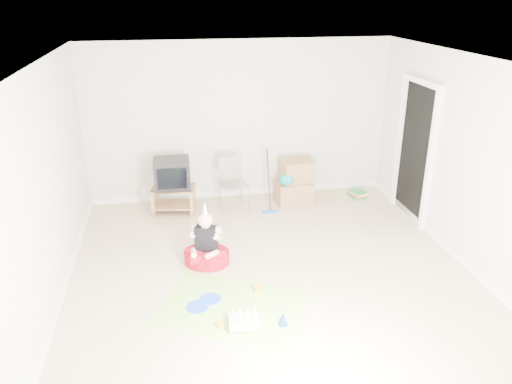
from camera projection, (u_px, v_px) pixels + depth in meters
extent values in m
plane|color=#C8AF90|center=(269.00, 268.00, 6.39)|extent=(5.00, 5.00, 0.00)
cube|color=black|center=(415.00, 153.00, 7.49)|extent=(0.02, 0.90, 2.05)
cube|color=#906441|center=(173.00, 188.00, 7.85)|extent=(0.73, 0.53, 0.03)
cube|color=#906441|center=(174.00, 205.00, 7.95)|extent=(0.73, 0.53, 0.03)
cube|color=#906441|center=(153.00, 204.00, 7.75)|extent=(0.06, 0.06, 0.42)
cube|color=#906441|center=(192.00, 204.00, 7.75)|extent=(0.06, 0.06, 0.42)
cube|color=#906441|center=(157.00, 195.00, 8.08)|extent=(0.06, 0.06, 0.42)
cube|color=#906441|center=(194.00, 195.00, 8.08)|extent=(0.06, 0.06, 0.42)
cube|color=black|center=(172.00, 174.00, 7.75)|extent=(0.55, 0.46, 0.47)
cube|color=#929397|center=(234.00, 185.00, 7.89)|extent=(0.47, 0.46, 0.03)
cylinder|color=#929397|center=(223.00, 186.00, 7.83)|extent=(0.02, 0.02, 0.89)
cylinder|color=#929397|center=(245.00, 183.00, 7.95)|extent=(0.02, 0.02, 0.89)
cube|color=#99704A|center=(294.00, 192.00, 8.26)|extent=(0.59, 0.47, 0.37)
cube|color=#99704A|center=(297.00, 171.00, 8.16)|extent=(0.54, 0.44, 0.35)
ellipsoid|color=#0C7B8A|center=(287.00, 180.00, 8.00)|extent=(0.25, 0.17, 0.20)
cube|color=blue|center=(270.00, 212.00, 7.95)|extent=(0.25, 0.10, 0.03)
cylinder|color=black|center=(270.00, 184.00, 7.76)|extent=(0.04, 0.33, 0.96)
cube|color=#2A7E39|center=(357.00, 196.00, 8.56)|extent=(0.25, 0.31, 0.03)
cube|color=#C04A29|center=(357.00, 194.00, 8.55)|extent=(0.26, 0.32, 0.03)
cube|color=beige|center=(358.00, 192.00, 8.53)|extent=(0.27, 0.32, 0.03)
cube|color=#2A7E39|center=(358.00, 191.00, 8.52)|extent=(0.28, 0.31, 0.03)
cylinder|color=maroon|center=(207.00, 257.00, 6.48)|extent=(0.76, 0.76, 0.16)
cube|color=black|center=(206.00, 239.00, 6.39)|extent=(0.31, 0.24, 0.36)
sphere|color=beige|center=(205.00, 220.00, 6.28)|extent=(0.24, 0.24, 0.19)
cone|color=silver|center=(205.00, 208.00, 6.22)|extent=(0.10, 0.10, 0.14)
cube|color=#FF359C|center=(231.00, 307.00, 5.60)|extent=(1.94, 1.75, 0.01)
cube|color=silver|center=(244.00, 322.00, 5.28)|extent=(0.35, 0.29, 0.09)
cube|color=green|center=(244.00, 325.00, 5.29)|extent=(0.35, 0.29, 0.01)
cylinder|color=beige|center=(233.00, 319.00, 5.19)|extent=(0.01, 0.01, 0.07)
cylinder|color=beige|center=(241.00, 319.00, 5.20)|extent=(0.01, 0.01, 0.07)
cylinder|color=beige|center=(248.00, 319.00, 5.21)|extent=(0.01, 0.01, 0.07)
cylinder|color=beige|center=(255.00, 318.00, 5.21)|extent=(0.01, 0.01, 0.07)
cylinder|color=beige|center=(233.00, 313.00, 5.29)|extent=(0.01, 0.01, 0.07)
cylinder|color=beige|center=(240.00, 313.00, 5.30)|extent=(0.01, 0.01, 0.07)
cylinder|color=beige|center=(247.00, 313.00, 5.30)|extent=(0.01, 0.01, 0.07)
cylinder|color=beige|center=(254.00, 312.00, 5.31)|extent=(0.01, 0.01, 0.07)
cylinder|color=blue|center=(210.00, 299.00, 5.74)|extent=(0.34, 0.34, 0.01)
cylinder|color=blue|center=(197.00, 307.00, 5.59)|extent=(0.34, 0.34, 0.01)
cylinder|color=orange|center=(257.00, 289.00, 5.86)|extent=(0.11, 0.11, 0.09)
cylinder|color=orange|center=(220.00, 325.00, 5.25)|extent=(0.08, 0.08, 0.07)
cone|color=#1844AE|center=(283.00, 319.00, 5.28)|extent=(0.14, 0.14, 0.15)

